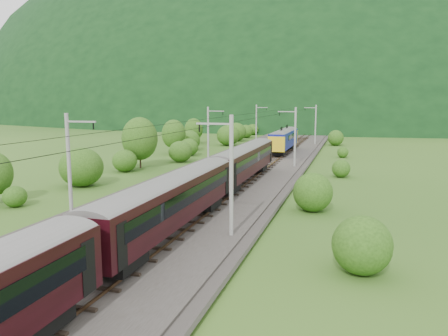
# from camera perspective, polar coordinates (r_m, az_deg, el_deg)

# --- Properties ---
(ground) EXTENTS (600.00, 600.00, 0.00)m
(ground) POSITION_cam_1_polar(r_m,az_deg,el_deg) (31.80, -9.99, -8.14)
(ground) COLOR #2A5219
(ground) RESTS_ON ground
(railbed) EXTENTS (14.00, 220.00, 0.30)m
(railbed) POSITION_cam_1_polar(r_m,az_deg,el_deg) (40.63, -3.69, -4.07)
(railbed) COLOR #38332D
(railbed) RESTS_ON ground
(track_left) EXTENTS (2.40, 220.00, 0.27)m
(track_left) POSITION_cam_1_polar(r_m,az_deg,el_deg) (41.46, -6.81, -3.54)
(track_left) COLOR brown
(track_left) RESTS_ON railbed
(track_right) EXTENTS (2.40, 220.00, 0.27)m
(track_right) POSITION_cam_1_polar(r_m,az_deg,el_deg) (39.83, -0.45, -3.99)
(track_right) COLOR brown
(track_right) RESTS_ON railbed
(catenary_left) EXTENTS (2.54, 192.28, 8.00)m
(catenary_left) POSITION_cam_1_polar(r_m,az_deg,el_deg) (62.57, -2.02, 4.52)
(catenary_left) COLOR gray
(catenary_left) RESTS_ON railbed
(catenary_right) EXTENTS (2.54, 192.28, 8.00)m
(catenary_right) POSITION_cam_1_polar(r_m,az_deg,el_deg) (59.81, 9.20, 4.21)
(catenary_right) COLOR gray
(catenary_right) RESTS_ON railbed
(overhead_wires) EXTENTS (4.83, 198.00, 0.03)m
(overhead_wires) POSITION_cam_1_polar(r_m,az_deg,el_deg) (39.66, -3.79, 5.77)
(overhead_wires) COLOR black
(overhead_wires) RESTS_ON ground
(mountain_main) EXTENTS (504.00, 360.00, 244.00)m
(mountain_main) POSITION_cam_1_polar(r_m,az_deg,el_deg) (287.61, 13.92, 6.75)
(mountain_main) COLOR black
(mountain_main) RESTS_ON ground
(mountain_ridge) EXTENTS (336.00, 280.00, 132.00)m
(mountain_ridge) POSITION_cam_1_polar(r_m,az_deg,el_deg) (353.55, -5.71, 7.31)
(mountain_ridge) COLOR black
(mountain_ridge) RESTS_ON ground
(train) EXTENTS (2.65, 106.34, 4.59)m
(train) POSITION_cam_1_polar(r_m,az_deg,el_deg) (29.15, -6.79, -3.14)
(train) COLOR black
(train) RESTS_ON ground
(hazard_post_near) EXTENTS (0.15, 0.15, 1.42)m
(hazard_post_near) POSITION_cam_1_polar(r_m,az_deg,el_deg) (58.10, 2.63, 0.72)
(hazard_post_near) COLOR red
(hazard_post_near) RESTS_ON railbed
(hazard_post_far) EXTENTS (0.18, 0.18, 1.68)m
(hazard_post_far) POSITION_cam_1_polar(r_m,az_deg,el_deg) (63.06, 4.19, 1.46)
(hazard_post_far) COLOR red
(hazard_post_far) RESTS_ON railbed
(signal) EXTENTS (0.22, 0.22, 1.98)m
(signal) POSITION_cam_1_polar(r_m,az_deg,el_deg) (65.41, 1.47, 2.04)
(signal) COLOR black
(signal) RESTS_ON railbed
(vegetation_left) EXTENTS (11.85, 145.19, 6.97)m
(vegetation_left) POSITION_cam_1_polar(r_m,az_deg,el_deg) (62.57, -9.83, 2.49)
(vegetation_left) COLOR #234512
(vegetation_left) RESTS_ON ground
(vegetation_right) EXTENTS (7.36, 106.31, 3.03)m
(vegetation_right) POSITION_cam_1_polar(r_m,az_deg,el_deg) (37.51, 13.54, -3.46)
(vegetation_right) COLOR #234512
(vegetation_right) RESTS_ON ground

